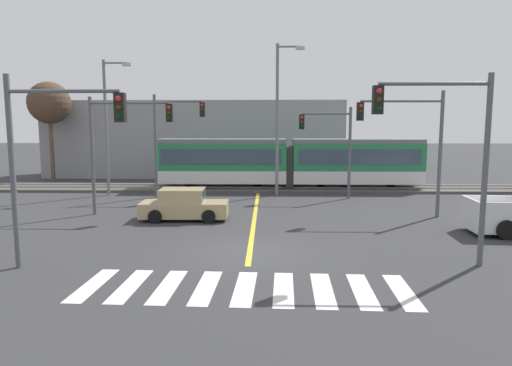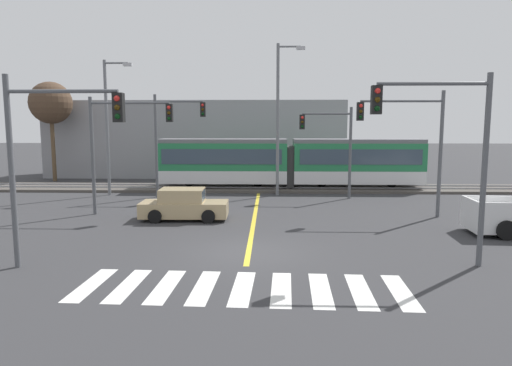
% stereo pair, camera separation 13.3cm
% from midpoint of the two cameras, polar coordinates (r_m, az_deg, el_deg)
% --- Properties ---
extents(ground_plane, '(200.00, 200.00, 0.00)m').
position_cam_midpoint_polar(ground_plane, '(16.74, -0.71, -8.64)').
color(ground_plane, '#333335').
extents(track_bed, '(120.00, 4.00, 0.18)m').
position_cam_midpoint_polar(track_bed, '(32.71, 0.53, -0.64)').
color(track_bed, '#4C4742').
rests_on(track_bed, ground).
extents(rail_near, '(120.00, 0.08, 0.10)m').
position_cam_midpoint_polar(rail_near, '(31.98, 0.50, -0.57)').
color(rail_near, '#939399').
rests_on(rail_near, track_bed).
extents(rail_far, '(120.00, 0.08, 0.10)m').
position_cam_midpoint_polar(rail_far, '(33.40, 0.55, -0.23)').
color(rail_far, '#939399').
rests_on(rail_far, track_bed).
extents(light_rail_tram, '(18.50, 2.64, 3.43)m').
position_cam_midpoint_polar(light_rail_tram, '(32.52, 4.38, 2.76)').
color(light_rail_tram, silver).
rests_on(light_rail_tram, track_bed).
extents(crosswalk_stripe_0, '(0.66, 2.82, 0.01)m').
position_cam_midpoint_polar(crosswalk_stripe_0, '(14.31, -19.65, -11.85)').
color(crosswalk_stripe_0, silver).
rests_on(crosswalk_stripe_0, ground).
extents(crosswalk_stripe_1, '(0.66, 2.82, 0.01)m').
position_cam_midpoint_polar(crosswalk_stripe_1, '(13.92, -15.40, -12.23)').
color(crosswalk_stripe_1, silver).
rests_on(crosswalk_stripe_1, ground).
extents(crosswalk_stripe_2, '(0.66, 2.82, 0.01)m').
position_cam_midpoint_polar(crosswalk_stripe_2, '(13.60, -10.91, -12.55)').
color(crosswalk_stripe_2, silver).
rests_on(crosswalk_stripe_2, ground).
extents(crosswalk_stripe_3, '(0.66, 2.82, 0.01)m').
position_cam_midpoint_polar(crosswalk_stripe_3, '(13.38, -6.23, -12.81)').
color(crosswalk_stripe_3, silver).
rests_on(crosswalk_stripe_3, ground).
extents(crosswalk_stripe_4, '(0.66, 2.82, 0.01)m').
position_cam_midpoint_polar(crosswalk_stripe_4, '(13.23, -1.41, -12.99)').
color(crosswalk_stripe_4, silver).
rests_on(crosswalk_stripe_4, ground).
extents(crosswalk_stripe_5, '(0.66, 2.82, 0.01)m').
position_cam_midpoint_polar(crosswalk_stripe_5, '(13.18, 3.48, -13.09)').
color(crosswalk_stripe_5, silver).
rests_on(crosswalk_stripe_5, ground).
extents(crosswalk_stripe_6, '(0.66, 2.82, 0.01)m').
position_cam_midpoint_polar(crosswalk_stripe_6, '(13.22, 8.38, -13.09)').
color(crosswalk_stripe_6, silver).
rests_on(crosswalk_stripe_6, ground).
extents(crosswalk_stripe_7, '(0.66, 2.82, 0.01)m').
position_cam_midpoint_polar(crosswalk_stripe_7, '(13.36, 13.21, -13.00)').
color(crosswalk_stripe_7, silver).
rests_on(crosswalk_stripe_7, ground).
extents(crosswalk_stripe_8, '(0.66, 2.82, 0.01)m').
position_cam_midpoint_polar(crosswalk_stripe_8, '(13.58, 17.91, -12.82)').
color(crosswalk_stripe_8, silver).
rests_on(crosswalk_stripe_8, ground).
extents(lane_centre_line, '(0.20, 16.00, 0.01)m').
position_cam_midpoint_polar(lane_centre_line, '(22.87, -0.02, -4.30)').
color(lane_centre_line, gold).
rests_on(lane_centre_line, ground).
extents(sedan_crossing, '(4.24, 2.00, 1.52)m').
position_cam_midpoint_polar(sedan_crossing, '(22.50, -8.82, -2.77)').
color(sedan_crossing, tan).
rests_on(sedan_crossing, ground).
extents(traffic_light_near_right, '(3.75, 0.38, 6.21)m').
position_cam_midpoint_polar(traffic_light_near_right, '(15.76, 22.99, 5.06)').
color(traffic_light_near_right, '#515459').
rests_on(traffic_light_near_right, ground).
extents(traffic_light_mid_right, '(4.25, 0.38, 6.25)m').
position_cam_midpoint_polar(traffic_light_mid_right, '(23.83, 19.12, 5.76)').
color(traffic_light_mid_right, '#515459').
rests_on(traffic_light_mid_right, ground).
extents(traffic_light_mid_left, '(4.25, 0.38, 6.00)m').
position_cam_midpoint_polar(traffic_light_mid_left, '(24.15, -16.49, 5.70)').
color(traffic_light_mid_left, '#515459').
rests_on(traffic_light_mid_left, ground).
extents(traffic_light_far_right, '(3.25, 0.38, 5.68)m').
position_cam_midpoint_polar(traffic_light_far_right, '(28.73, 9.69, 5.48)').
color(traffic_light_far_right, '#515459').
rests_on(traffic_light_far_right, ground).
extents(traffic_light_near_left, '(3.75, 0.38, 6.15)m').
position_cam_midpoint_polar(traffic_light_near_left, '(15.68, -24.29, 4.55)').
color(traffic_light_near_left, '#515459').
rests_on(traffic_light_near_left, ground).
extents(traffic_light_far_left, '(3.25, 0.38, 6.48)m').
position_cam_midpoint_polar(traffic_light_far_left, '(29.26, -10.34, 6.44)').
color(traffic_light_far_left, '#515459').
rests_on(traffic_light_far_left, ground).
extents(street_lamp_west, '(1.88, 0.28, 8.71)m').
position_cam_midpoint_polar(street_lamp_west, '(31.19, -17.77, 7.48)').
color(street_lamp_west, slate).
rests_on(street_lamp_west, ground).
extents(street_lamp_centre, '(1.81, 0.28, 9.71)m').
position_cam_midpoint_polar(street_lamp_centre, '(29.73, 3.13, 8.82)').
color(street_lamp_centre, slate).
rests_on(street_lamp_centre, ground).
extents(bare_tree_far_west, '(3.37, 3.37, 8.05)m').
position_cam_midpoint_polar(bare_tree_far_west, '(40.75, -24.19, 9.06)').
color(bare_tree_far_west, brown).
rests_on(bare_tree_far_west, ground).
extents(building_backdrop_far, '(26.04, 6.00, 6.67)m').
position_cam_midpoint_polar(building_backdrop_far, '(42.01, -7.19, 5.50)').
color(building_backdrop_far, gray).
rests_on(building_backdrop_far, ground).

